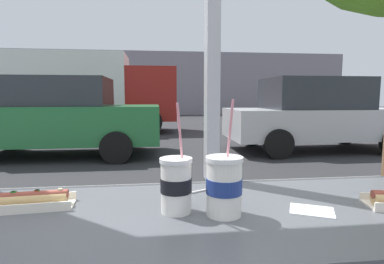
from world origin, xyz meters
TOP-DOWN VIEW (x-y plane):
  - ground_plane at (0.00, 8.00)m, footprint 60.00×60.00m
  - sidewalk_strip at (0.00, 1.60)m, footprint 16.00×2.80m
  - building_facade_far at (0.00, 21.67)m, footprint 28.00×1.20m
  - soda_cup_left at (-0.03, -0.30)m, footprint 0.10×0.10m
  - soda_cup_right at (-0.16, -0.26)m, footprint 0.09×0.09m
  - hotdog_tray_far at (-0.59, -0.17)m, footprint 0.25×0.12m
  - loose_straw at (-0.05, -0.07)m, footprint 0.17×0.09m
  - napkin_wrapper at (0.22, -0.30)m, footprint 0.15×0.13m
  - parked_car_green at (-2.37, 5.93)m, footprint 4.47×2.07m
  - parked_car_silver at (3.67, 5.93)m, footprint 4.33×1.97m
  - box_truck at (-2.94, 10.53)m, footprint 6.71×2.44m

SIDE VIEW (x-z plane):
  - ground_plane at x=0.00m, z-range 0.00..0.00m
  - sidewalk_strip at x=0.00m, z-range 0.00..0.14m
  - parked_car_green at x=-2.37m, z-range 0.02..1.75m
  - parked_car_silver at x=3.67m, z-range 0.00..1.76m
  - napkin_wrapper at x=0.22m, z-range 0.99..0.99m
  - loose_straw at x=-0.05m, z-range 0.99..0.99m
  - hotdog_tray_far at x=-0.59m, z-range 0.98..1.04m
  - soda_cup_right at x=-0.16m, z-range 0.91..1.23m
  - soda_cup_left at x=-0.03m, z-range 0.91..1.23m
  - box_truck at x=-2.94m, z-range 0.15..2.97m
  - building_facade_far at x=0.00m, z-range 0.00..4.51m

